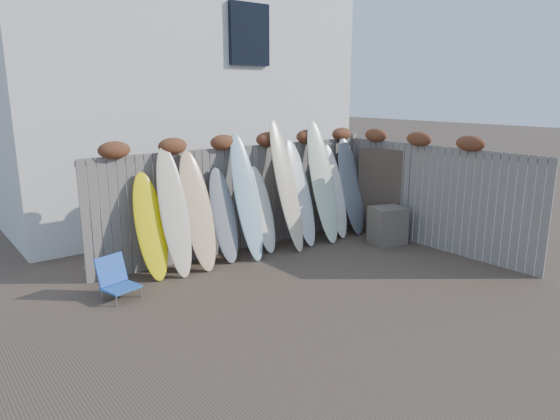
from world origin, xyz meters
TOP-DOWN VIEW (x-y plane):
  - ground at (0.00, 0.00)m, footprint 80.00×80.00m
  - back_fence at (0.06, 2.39)m, footprint 6.05×0.28m
  - right_fence at (2.99, 0.25)m, footprint 0.28×4.40m
  - house at (0.50, 6.50)m, footprint 8.50×5.50m
  - beach_chair at (-2.80, 1.57)m, footprint 0.58×0.60m
  - wooden_crate at (2.50, 0.89)m, footprint 0.76×0.69m
  - lattice_panel at (2.90, 1.34)m, footprint 0.41×1.18m
  - surfboard_0 at (-2.02, 2.03)m, footprint 0.51×0.63m
  - surfboard_1 at (-1.62, 1.98)m, footprint 0.53×0.78m
  - surfboard_2 at (-1.18, 1.97)m, footprint 0.55×0.73m
  - surfboard_3 at (-0.63, 2.03)m, footprint 0.50×0.62m
  - surfboard_4 at (-0.19, 1.94)m, footprint 0.51×0.81m
  - surfboard_5 at (0.24, 2.05)m, footprint 0.50×0.62m
  - surfboard_6 at (0.71, 1.91)m, footprint 0.53×0.90m
  - surfboard_7 at (1.12, 1.98)m, footprint 0.60×0.78m
  - surfboard_8 at (1.65, 1.91)m, footprint 0.61×0.89m
  - surfboard_9 at (2.06, 1.97)m, footprint 0.49×0.71m
  - surfboard_10 at (2.52, 1.95)m, footprint 0.61×0.77m

SIDE VIEW (x-z plane):
  - ground at x=0.00m, z-range 0.00..0.00m
  - beach_chair at x=-2.80m, z-range -0.02..0.60m
  - wooden_crate at x=2.50m, z-range 0.00..0.75m
  - surfboard_5 at x=0.24m, z-range 0.00..1.63m
  - surfboard_3 at x=-0.63m, z-range 0.00..1.68m
  - surfboard_0 at x=-2.02m, z-range 0.00..1.73m
  - lattice_panel at x=2.90m, z-range 0.00..1.83m
  - surfboard_9 at x=2.06m, z-range 0.00..1.92m
  - surfboard_2 at x=-1.18m, z-range 0.00..2.02m
  - surfboard_10 at x=2.52m, z-range 0.00..2.05m
  - surfboard_7 at x=1.12m, z-range 0.00..2.09m
  - surfboard_1 at x=-1.62m, z-range 0.00..2.12m
  - surfboard_4 at x=-0.19m, z-range 0.00..2.27m
  - right_fence at x=2.99m, z-range 0.02..2.26m
  - back_fence at x=0.06m, z-range 0.06..2.30m
  - surfboard_8 at x=1.65m, z-range 0.00..2.44m
  - surfboard_6 at x=0.71m, z-range 0.00..2.49m
  - house at x=0.50m, z-range 0.04..6.36m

